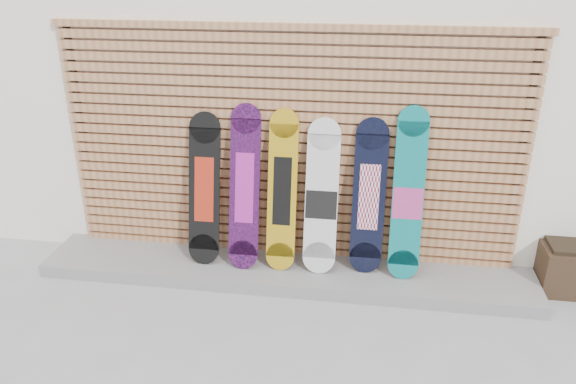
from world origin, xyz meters
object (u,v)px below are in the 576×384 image
Objects in this scene: snowboard_0 at (204,189)px; snowboard_3 at (322,198)px; snowboard_4 at (369,197)px; snowboard_1 at (245,188)px; snowboard_2 at (282,191)px; snowboard_5 at (408,196)px.

snowboard_0 reaches higher than snowboard_3.
snowboard_3 is 0.42m from snowboard_4.
snowboard_1 is 1.02× the size of snowboard_2.
snowboard_2 is at bearing 179.35° from snowboard_3.
snowboard_1 is (0.39, -0.02, 0.05)m from snowboard_0.
snowboard_5 reaches higher than snowboard_4.
snowboard_2 is (0.73, 0.00, 0.03)m from snowboard_0.
snowboard_3 is (0.70, 0.01, -0.06)m from snowboard_1.
snowboard_5 is (0.34, -0.03, 0.05)m from snowboard_4.
snowboard_4 is (1.12, 0.05, -0.04)m from snowboard_1.
snowboard_5 is at bearing 0.60° from snowboard_3.
snowboard_4 is at bearing 1.43° from snowboard_0.
snowboard_0 is 0.73m from snowboard_2.
snowboard_0 is 1.09m from snowboard_3.
snowboard_2 is (0.34, 0.02, -0.02)m from snowboard_1.
snowboard_4 is 0.92× the size of snowboard_5.
snowboard_2 is 1.12m from snowboard_5.
snowboard_1 reaches higher than snowboard_2.
snowboard_3 is 0.91× the size of snowboard_5.
snowboard_5 is at bearing -5.49° from snowboard_4.
snowboard_1 reaches higher than snowboard_4.
snowboard_2 is at bearing -179.80° from snowboard_5.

